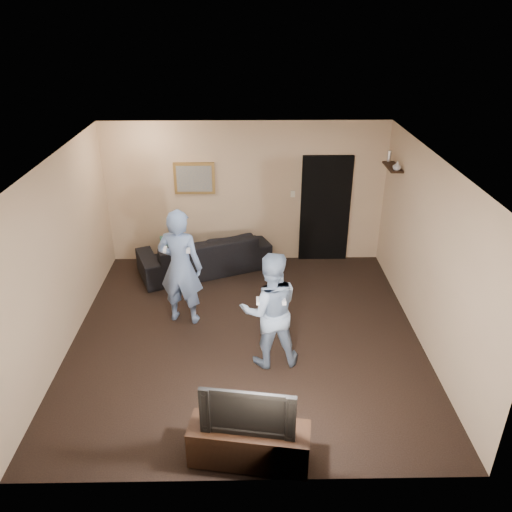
{
  "coord_description": "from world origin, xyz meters",
  "views": [
    {
      "loc": [
        0.04,
        -6.01,
        4.33
      ],
      "look_at": [
        0.15,
        0.3,
        1.15
      ],
      "focal_mm": 35.0,
      "sensor_mm": 36.0,
      "label": 1
    }
  ],
  "objects_px": {
    "sofa": "(204,253)",
    "wii_player_right": "(270,310)",
    "wii_player_left": "(180,267)",
    "tv_console": "(249,444)",
    "television": "(249,407)"
  },
  "relations": [
    {
      "from": "television",
      "to": "wii_player_right",
      "type": "bearing_deg",
      "value": 89.33
    },
    {
      "from": "sofa",
      "to": "television",
      "type": "height_order",
      "value": "television"
    },
    {
      "from": "sofa",
      "to": "wii_player_right",
      "type": "xyz_separation_m",
      "value": [
        1.07,
        -2.64,
        0.47
      ]
    },
    {
      "from": "tv_console",
      "to": "wii_player_left",
      "type": "distance_m",
      "value": 2.95
    },
    {
      "from": "wii_player_left",
      "to": "wii_player_right",
      "type": "relative_size",
      "value": 1.11
    },
    {
      "from": "television",
      "to": "wii_player_left",
      "type": "xyz_separation_m",
      "value": [
        -0.99,
        2.7,
        0.15
      ]
    },
    {
      "from": "tv_console",
      "to": "television",
      "type": "xyz_separation_m",
      "value": [
        0.0,
        0.0,
        0.5
      ]
    },
    {
      "from": "television",
      "to": "wii_player_right",
      "type": "height_order",
      "value": "wii_player_right"
    },
    {
      "from": "wii_player_left",
      "to": "wii_player_right",
      "type": "distance_m",
      "value": 1.63
    },
    {
      "from": "tv_console",
      "to": "wii_player_left",
      "type": "relative_size",
      "value": 0.69
    },
    {
      "from": "sofa",
      "to": "wii_player_left",
      "type": "relative_size",
      "value": 1.28
    },
    {
      "from": "wii_player_left",
      "to": "tv_console",
      "type": "bearing_deg",
      "value": -69.9
    },
    {
      "from": "wii_player_left",
      "to": "wii_player_right",
      "type": "xyz_separation_m",
      "value": [
        1.27,
        -1.03,
        -0.09
      ]
    },
    {
      "from": "television",
      "to": "wii_player_left",
      "type": "distance_m",
      "value": 2.88
    },
    {
      "from": "sofa",
      "to": "wii_player_left",
      "type": "bearing_deg",
      "value": 61.18
    }
  ]
}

